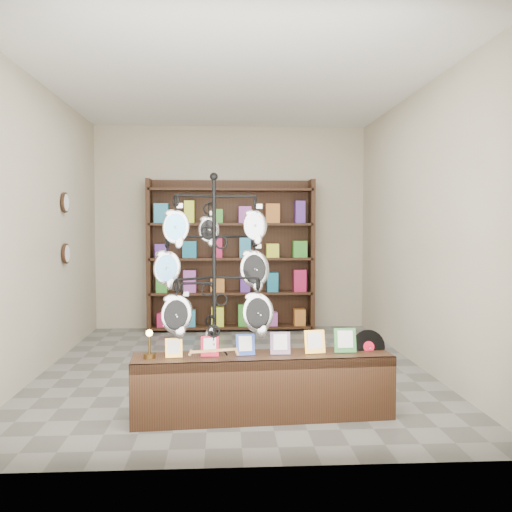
# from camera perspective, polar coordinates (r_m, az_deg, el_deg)

# --- Properties ---
(ground) EXTENTS (5.00, 5.00, 0.00)m
(ground) POSITION_cam_1_polar(r_m,az_deg,el_deg) (6.21, -2.14, -11.19)
(ground) COLOR slate
(ground) RESTS_ON ground
(room_envelope) EXTENTS (5.00, 5.00, 5.00)m
(room_envelope) POSITION_cam_1_polar(r_m,az_deg,el_deg) (6.03, -2.17, 6.11)
(room_envelope) COLOR #BAAD96
(room_envelope) RESTS_ON ground
(display_tree) EXTENTS (0.99, 0.94, 1.94)m
(display_tree) POSITION_cam_1_polar(r_m,az_deg,el_deg) (4.47, -4.20, -2.17)
(display_tree) COLOR black
(display_tree) RESTS_ON ground
(front_shelf) EXTENTS (2.07, 0.56, 0.73)m
(front_shelf) POSITION_cam_1_polar(r_m,az_deg,el_deg) (4.65, 0.69, -12.84)
(front_shelf) COLOR black
(front_shelf) RESTS_ON ground
(back_shelving) EXTENTS (2.42, 0.36, 2.20)m
(back_shelving) POSITION_cam_1_polar(r_m,az_deg,el_deg) (8.33, -2.50, -0.40)
(back_shelving) COLOR black
(back_shelving) RESTS_ON ground
(wall_clocks) EXTENTS (0.03, 0.24, 0.84)m
(wall_clocks) POSITION_cam_1_polar(r_m,az_deg,el_deg) (7.06, -18.52, 2.66)
(wall_clocks) COLOR black
(wall_clocks) RESTS_ON ground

